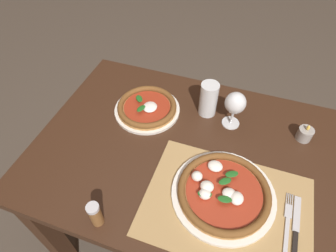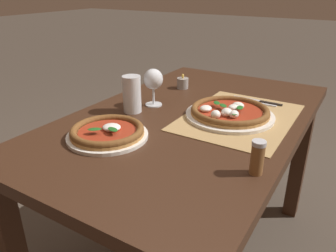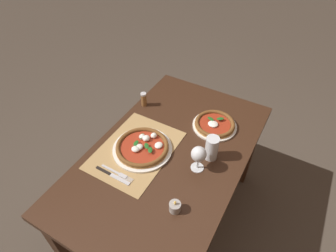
% 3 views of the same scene
% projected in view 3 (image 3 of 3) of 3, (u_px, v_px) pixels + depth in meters
% --- Properties ---
extents(ground_plane, '(24.00, 24.00, 0.00)m').
position_uv_depth(ground_plane, '(169.00, 218.00, 2.08)').
color(ground_plane, '#473D33').
extents(dining_table, '(1.34, 0.81, 0.74)m').
position_uv_depth(dining_table, '(169.00, 165.00, 1.64)').
color(dining_table, '#382114').
rests_on(dining_table, ground).
extents(paper_placemat, '(0.52, 0.38, 0.00)m').
position_uv_depth(paper_placemat, '(136.00, 150.00, 1.58)').
color(paper_placemat, '#A88451').
rests_on(paper_placemat, dining_table).
extents(pizza_near, '(0.33, 0.33, 0.05)m').
position_uv_depth(pizza_near, '(143.00, 147.00, 1.57)').
color(pizza_near, silver).
rests_on(pizza_near, paper_placemat).
extents(pizza_far, '(0.27, 0.27, 0.04)m').
position_uv_depth(pizza_far, '(215.00, 124.00, 1.71)').
color(pizza_far, silver).
rests_on(pizza_far, dining_table).
extents(wine_glass, '(0.08, 0.08, 0.16)m').
position_uv_depth(wine_glass, '(199.00, 155.00, 1.42)').
color(wine_glass, silver).
rests_on(wine_glass, dining_table).
extents(pint_glass, '(0.07, 0.07, 0.15)m').
position_uv_depth(pint_glass, '(212.00, 148.00, 1.50)').
color(pint_glass, silver).
rests_on(pint_glass, dining_table).
extents(fork, '(0.02, 0.20, 0.00)m').
position_uv_depth(fork, '(117.00, 173.00, 1.46)').
color(fork, '#B7B7BC').
rests_on(fork, paper_placemat).
extents(knife, '(0.02, 0.22, 0.01)m').
position_uv_depth(knife, '(113.00, 175.00, 1.45)').
color(knife, black).
rests_on(knife, paper_placemat).
extents(votive_candle, '(0.06, 0.06, 0.07)m').
position_uv_depth(votive_candle, '(175.00, 207.00, 1.30)').
color(votive_candle, gray).
rests_on(votive_candle, dining_table).
extents(pepper_shaker, '(0.04, 0.04, 0.10)m').
position_uv_depth(pepper_shaker, '(144.00, 99.00, 1.84)').
color(pepper_shaker, brown).
rests_on(pepper_shaker, dining_table).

